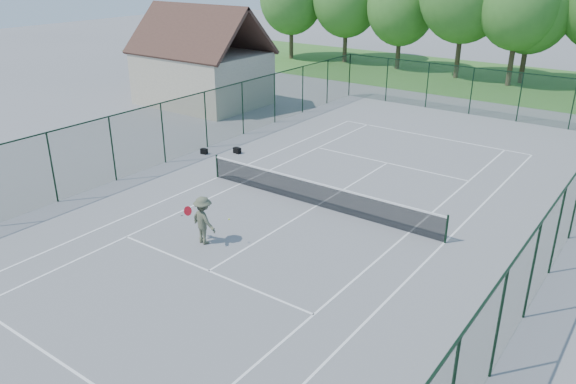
{
  "coord_description": "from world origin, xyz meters",
  "views": [
    {
      "loc": [
        11.41,
        -17.7,
        9.47
      ],
      "look_at": [
        0.0,
        -2.0,
        1.3
      ],
      "focal_mm": 35.0,
      "sensor_mm": 36.0,
      "label": 1
    }
  ],
  "objects": [
    {
      "name": "tree_line_far",
      "position": [
        0.0,
        30.0,
        5.99
      ],
      "size": [
        39.4,
        6.4,
        9.7
      ],
      "color": "#473927",
      "rests_on": "ground"
    },
    {
      "name": "sports_bag_b",
      "position": [
        -7.03,
        3.17,
        0.15
      ],
      "size": [
        0.4,
        0.26,
        0.3
      ],
      "primitive_type": "cube",
      "rotation": [
        0.0,
        0.0,
        -0.07
      ],
      "color": "black",
      "rests_on": "ground"
    },
    {
      "name": "grass_far",
      "position": [
        0.0,
        30.0,
        0.01
      ],
      "size": [
        80.0,
        16.0,
        0.01
      ],
      "primitive_type": "cube",
      "color": "#447F2F",
      "rests_on": "ground"
    },
    {
      "name": "court_lines",
      "position": [
        0.0,
        0.0,
        0.0
      ],
      "size": [
        11.05,
        23.85,
        0.01
      ],
      "color": "white",
      "rests_on": "ground"
    },
    {
      "name": "sports_bag_a",
      "position": [
        -8.35,
        2.08,
        0.14
      ],
      "size": [
        0.39,
        0.27,
        0.28
      ],
      "primitive_type": "cube",
      "rotation": [
        0.0,
        0.0,
        0.19
      ],
      "color": "black",
      "rests_on": "ground"
    },
    {
      "name": "ground",
      "position": [
        0.0,
        0.0,
        0.0
      ],
      "size": [
        140.0,
        140.0,
        0.0
      ],
      "primitive_type": "plane",
      "color": "gray",
      "rests_on": "ground"
    },
    {
      "name": "tennis_net",
      "position": [
        0.0,
        0.0,
        0.58
      ],
      "size": [
        11.08,
        0.08,
        1.1
      ],
      "color": "black",
      "rests_on": "ground"
    },
    {
      "name": "tennis_player",
      "position": [
        -1.48,
        -5.03,
        0.89
      ],
      "size": [
        1.76,
        0.93,
        1.77
      ],
      "color": "#50553F",
      "rests_on": "ground"
    },
    {
      "name": "fence_enclosure",
      "position": [
        0.0,
        0.0,
        1.56
      ],
      "size": [
        18.05,
        36.05,
        3.02
      ],
      "color": "#1B3723",
      "rests_on": "ground"
    },
    {
      "name": "utility_building",
      "position": [
        -16.0,
        10.0,
        3.12
      ],
      "size": [
        8.6,
        6.27,
        6.63
      ],
      "color": "#C2B79C",
      "rests_on": "ground"
    }
  ]
}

